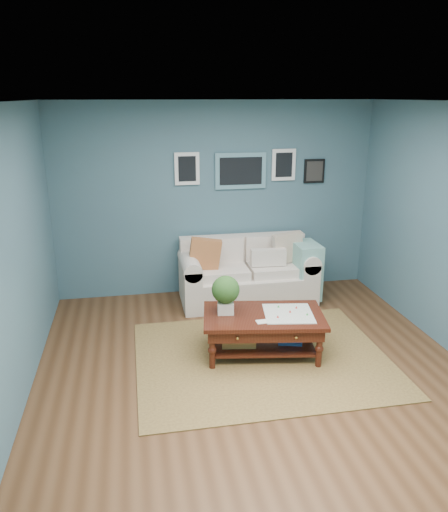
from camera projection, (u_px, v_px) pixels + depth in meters
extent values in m
plane|color=brown|center=(258.00, 378.00, 5.10)|extent=(5.00, 5.00, 0.00)
plane|color=white|center=(265.00, 102.00, 4.27)|extent=(5.00, 5.00, 0.00)
cube|color=#405E6D|center=(216.00, 200.00, 7.03)|extent=(4.50, 0.02, 2.70)
cube|color=#405E6D|center=(396.00, 408.00, 2.35)|extent=(4.50, 0.02, 2.70)
cube|color=#405E6D|center=(8.00, 266.00, 4.29)|extent=(0.02, 5.00, 2.70)
cube|color=#5E8F9D|center=(241.00, 171.00, 6.94)|extent=(0.72, 0.03, 0.50)
cube|color=black|center=(241.00, 171.00, 6.92)|extent=(0.60, 0.01, 0.38)
cube|color=white|center=(187.00, 169.00, 6.79)|extent=(0.34, 0.03, 0.44)
cube|color=white|center=(284.00, 165.00, 7.03)|extent=(0.34, 0.03, 0.44)
cube|color=black|center=(314.00, 171.00, 7.14)|extent=(0.30, 0.03, 0.34)
cube|color=brown|center=(262.00, 358.00, 5.47)|extent=(2.72, 2.18, 0.01)
cube|color=silver|center=(247.00, 287.00, 6.96)|extent=(1.36, 0.85, 0.40)
cube|color=silver|center=(242.00, 251.00, 7.14)|extent=(1.79, 0.21, 0.46)
cube|color=silver|center=(190.00, 284.00, 6.79)|extent=(0.23, 0.85, 0.60)
cube|color=silver|center=(302.00, 277.00, 7.07)|extent=(0.23, 0.85, 0.60)
cylinder|color=silver|center=(190.00, 264.00, 6.70)|extent=(0.25, 0.85, 0.25)
cylinder|color=silver|center=(303.00, 257.00, 6.98)|extent=(0.25, 0.85, 0.25)
cube|color=silver|center=(222.00, 272.00, 6.76)|extent=(0.69, 0.54, 0.12)
cube|color=silver|center=(274.00, 269.00, 6.89)|extent=(0.69, 0.54, 0.12)
cube|color=silver|center=(219.00, 250.00, 6.94)|extent=(0.69, 0.12, 0.35)
cube|color=silver|center=(269.00, 247.00, 7.07)|extent=(0.69, 0.12, 0.35)
cube|color=#BD5A34|center=(205.00, 254.00, 6.65)|extent=(0.46, 0.17, 0.46)
cube|color=beige|center=(288.00, 248.00, 6.92)|extent=(0.45, 0.17, 0.44)
cube|color=beige|center=(268.00, 257.00, 6.78)|extent=(0.48, 0.12, 0.23)
cube|color=#82BFB5|center=(305.00, 270.00, 6.92)|extent=(0.33, 0.53, 0.77)
cube|color=#36120A|center=(264.00, 316.00, 5.42)|extent=(1.40, 0.95, 0.04)
cube|color=#36120A|center=(263.00, 323.00, 5.45)|extent=(1.30, 0.85, 0.13)
cube|color=#36120A|center=(263.00, 344.00, 5.53)|extent=(1.18, 0.73, 0.03)
sphere|color=gold|center=(237.00, 338.00, 5.11)|extent=(0.03, 0.03, 0.03)
sphere|color=gold|center=(296.00, 338.00, 5.13)|extent=(0.03, 0.03, 0.03)
cylinder|color=#36120A|center=(212.00, 350.00, 5.20)|extent=(0.06, 0.06, 0.44)
cylinder|color=#36120A|center=(319.00, 348.00, 5.23)|extent=(0.06, 0.06, 0.44)
cylinder|color=#36120A|center=(212.00, 325.00, 5.76)|extent=(0.06, 0.06, 0.44)
cylinder|color=#36120A|center=(309.00, 324.00, 5.79)|extent=(0.06, 0.06, 0.44)
cube|color=silver|center=(226.00, 307.00, 5.44)|extent=(0.20, 0.20, 0.13)
sphere|color=#284618|center=(226.00, 290.00, 5.37)|extent=(0.30, 0.30, 0.30)
cube|color=white|center=(288.00, 314.00, 5.42)|extent=(0.59, 0.59, 0.01)
cube|color=olive|center=(239.00, 335.00, 5.48)|extent=(0.40, 0.31, 0.22)
cube|color=#254F95|center=(290.00, 337.00, 5.53)|extent=(0.29, 0.23, 0.12)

